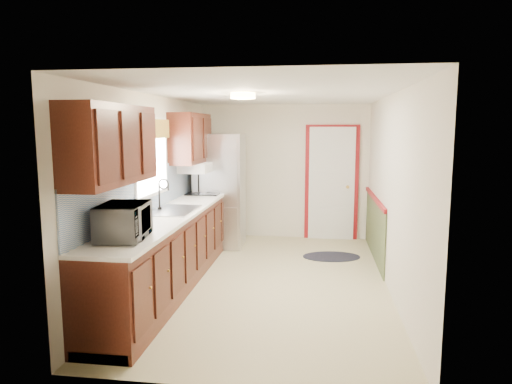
% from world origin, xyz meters
% --- Properties ---
extents(room_shell, '(3.20, 5.20, 2.52)m').
position_xyz_m(room_shell, '(0.00, 0.00, 1.20)').
color(room_shell, tan).
rests_on(room_shell, ground).
extents(kitchen_run, '(0.63, 4.00, 2.20)m').
position_xyz_m(kitchen_run, '(-1.24, -0.29, 0.81)').
color(kitchen_run, '#3A150D').
rests_on(kitchen_run, ground).
extents(back_wall_trim, '(1.12, 2.30, 2.08)m').
position_xyz_m(back_wall_trim, '(0.99, 2.21, 0.89)').
color(back_wall_trim, maroon).
rests_on(back_wall_trim, ground).
extents(ceiling_fixture, '(0.30, 0.30, 0.06)m').
position_xyz_m(ceiling_fixture, '(-0.30, -0.20, 2.36)').
color(ceiling_fixture, '#FFD88C').
rests_on(ceiling_fixture, room_shell).
extents(microwave, '(0.41, 0.64, 0.41)m').
position_xyz_m(microwave, '(-1.20, -1.68, 1.14)').
color(microwave, white).
rests_on(microwave, kitchen_run).
extents(refrigerator, '(0.80, 0.80, 1.88)m').
position_xyz_m(refrigerator, '(-1.02, 1.75, 0.94)').
color(refrigerator, '#B7B7BC').
rests_on(refrigerator, ground).
extents(rug, '(0.96, 0.69, 0.01)m').
position_xyz_m(rug, '(0.84, 1.26, 0.01)').
color(rug, black).
rests_on(rug, ground).
extents(cooktop, '(0.51, 0.62, 0.02)m').
position_xyz_m(cooktop, '(-1.19, 1.40, 0.95)').
color(cooktop, black).
rests_on(cooktop, kitchen_run).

